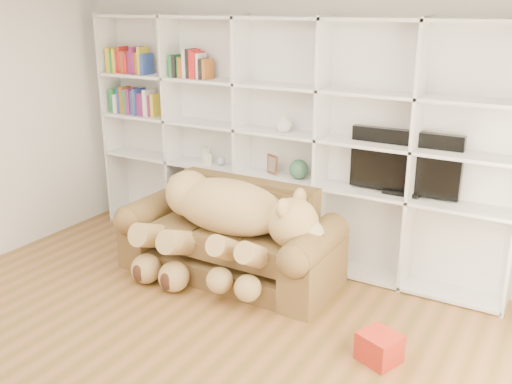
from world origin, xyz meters
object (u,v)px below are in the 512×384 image
Objects in this scene: sofa at (232,242)px; gift_box at (379,347)px; teddy_bear at (224,219)px; tv at (405,163)px.

sofa is 7.68× the size of gift_box.
teddy_bear is (0.03, -0.17, 0.30)m from sofa.
gift_box is at bearing -21.14° from sofa.
teddy_bear is 6.36× the size of gift_box.
tv reaches higher than sofa.
sofa is at bearing 158.86° from gift_box.
sofa reaches higher than gift_box.
gift_box is at bearing -77.66° from tv.
sofa is 2.11× the size of tv.
tv is (1.42, 0.65, 0.82)m from sofa.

